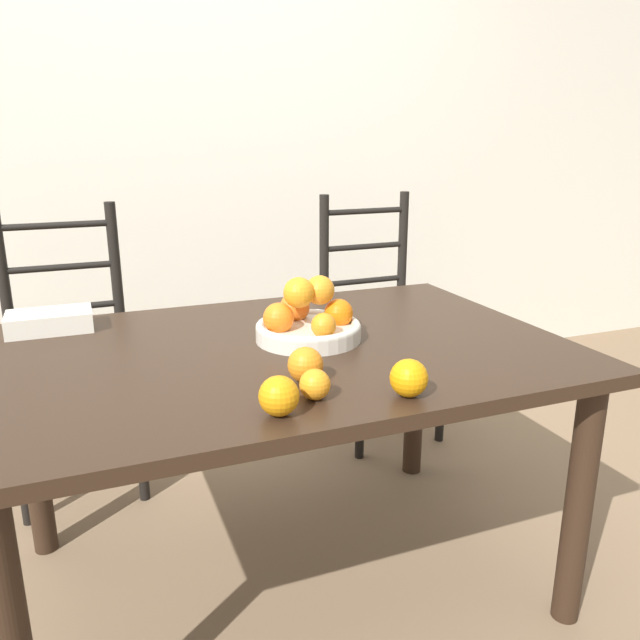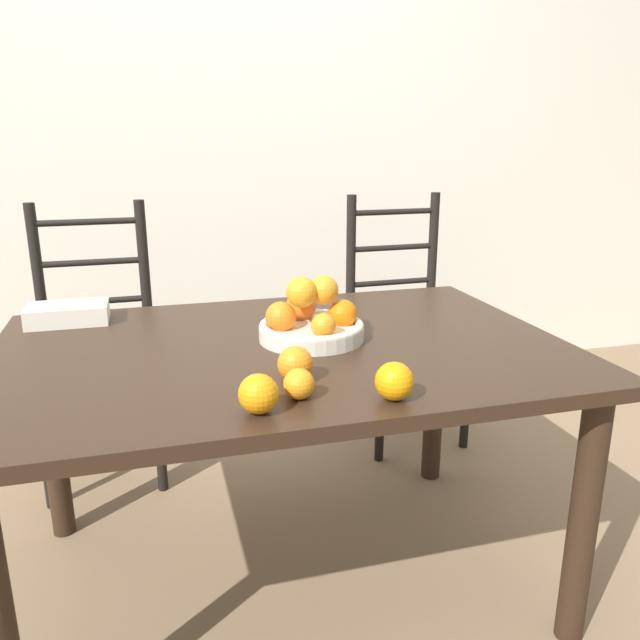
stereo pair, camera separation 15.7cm
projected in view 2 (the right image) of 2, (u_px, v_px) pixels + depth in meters
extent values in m
plane|color=#7F664C|center=(287.00, 577.00, 1.83)|extent=(12.00, 12.00, 0.00)
cube|color=silver|center=(210.00, 125.00, 2.90)|extent=(8.00, 0.06, 2.60)
cube|color=black|center=(283.00, 351.00, 1.63)|extent=(1.47, 0.99, 0.03)
cylinder|color=black|center=(583.00, 520.00, 1.52)|extent=(0.07, 0.07, 0.69)
cylinder|color=black|center=(53.00, 437.00, 1.95)|extent=(0.07, 0.07, 0.69)
cylinder|color=black|center=(435.00, 392.00, 2.29)|extent=(0.07, 0.07, 0.69)
cylinder|color=beige|center=(312.00, 333.00, 1.67)|extent=(0.28, 0.28, 0.04)
torus|color=beige|center=(311.00, 326.00, 1.66)|extent=(0.28, 0.28, 0.02)
sphere|color=orange|center=(343.00, 314.00, 1.68)|extent=(0.08, 0.08, 0.08)
sphere|color=orange|center=(301.00, 307.00, 1.73)|extent=(0.08, 0.08, 0.08)
sphere|color=orange|center=(280.00, 317.00, 1.63)|extent=(0.08, 0.08, 0.08)
sphere|color=orange|center=(324.00, 326.00, 1.58)|extent=(0.06, 0.06, 0.06)
sphere|color=orange|center=(324.00, 290.00, 1.65)|extent=(0.08, 0.08, 0.08)
sphere|color=orange|center=(302.00, 292.00, 1.63)|extent=(0.08, 0.08, 0.08)
sphere|color=orange|center=(299.00, 384.00, 1.28)|extent=(0.07, 0.07, 0.07)
sphere|color=orange|center=(295.00, 364.00, 1.38)|extent=(0.08, 0.08, 0.08)
sphere|color=orange|center=(258.00, 394.00, 1.22)|extent=(0.08, 0.08, 0.08)
sphere|color=orange|center=(394.00, 381.00, 1.28)|extent=(0.08, 0.08, 0.08)
cylinder|color=black|center=(44.00, 445.00, 2.12)|extent=(0.04, 0.04, 0.48)
cylinder|color=black|center=(159.00, 430.00, 2.23)|extent=(0.04, 0.04, 0.48)
cylinder|color=black|center=(46.00, 338.00, 2.37)|extent=(0.04, 0.04, 1.02)
cylinder|color=black|center=(149.00, 329.00, 2.48)|extent=(0.04, 0.04, 1.02)
cube|color=black|center=(97.00, 352.00, 2.27)|extent=(0.43, 0.41, 0.04)
cylinder|color=black|center=(95.00, 301.00, 2.39)|extent=(0.38, 0.03, 0.02)
cylinder|color=black|center=(91.00, 262.00, 2.35)|extent=(0.38, 0.03, 0.02)
cylinder|color=black|center=(87.00, 222.00, 2.30)|extent=(0.38, 0.03, 0.02)
cylinder|color=black|center=(380.00, 405.00, 2.43)|extent=(0.04, 0.04, 0.48)
cylinder|color=black|center=(467.00, 394.00, 2.54)|extent=(0.04, 0.04, 0.48)
cylinder|color=black|center=(350.00, 314.00, 2.69)|extent=(0.04, 0.04, 1.02)
cylinder|color=black|center=(430.00, 308.00, 2.80)|extent=(0.04, 0.04, 1.02)
cube|color=black|center=(408.00, 326.00, 2.58)|extent=(0.43, 0.41, 0.04)
cylinder|color=black|center=(392.00, 282.00, 2.71)|extent=(0.38, 0.03, 0.02)
cylinder|color=black|center=(393.00, 248.00, 2.66)|extent=(0.38, 0.03, 0.02)
cylinder|color=black|center=(394.00, 212.00, 2.62)|extent=(0.38, 0.03, 0.02)
cube|color=silver|center=(68.00, 314.00, 1.81)|extent=(0.23, 0.14, 0.06)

